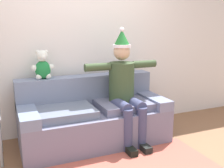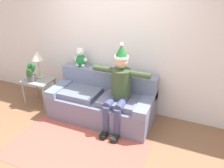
# 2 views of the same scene
# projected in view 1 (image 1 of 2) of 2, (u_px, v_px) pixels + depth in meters

# --- Properties ---
(back_wall) EXTENTS (7.00, 0.10, 2.70)m
(back_wall) POSITION_uv_depth(u_px,v_px,m) (80.00, 39.00, 3.82)
(back_wall) COLOR silver
(back_wall) RESTS_ON ground_plane
(couch) EXTENTS (1.92, 0.87, 0.86)m
(couch) POSITION_uv_depth(u_px,v_px,m) (93.00, 117.00, 3.58)
(couch) COLOR slate
(couch) RESTS_ON ground_plane
(person_seated) EXTENTS (1.02, 0.77, 1.52)m
(person_seated) POSITION_uv_depth(u_px,v_px,m) (125.00, 85.00, 3.49)
(person_seated) COLOR #374B2E
(person_seated) RESTS_ON ground_plane
(teddy_bear) EXTENTS (0.29, 0.17, 0.38)m
(teddy_bear) POSITION_uv_depth(u_px,v_px,m) (43.00, 66.00, 3.44)
(teddy_bear) COLOR #1E7E3C
(teddy_bear) RESTS_ON couch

